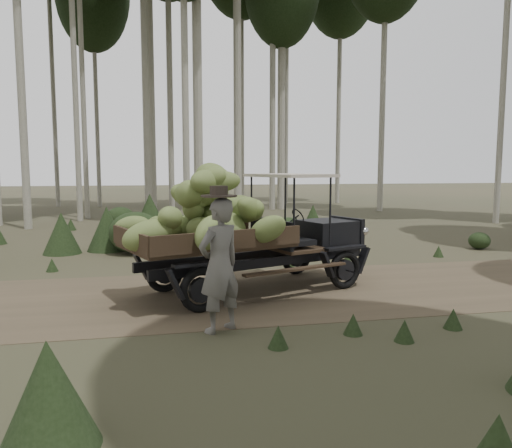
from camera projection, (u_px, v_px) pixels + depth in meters
name	position (u px, v px, depth m)	size (l,w,h in m)	color
ground	(239.00, 294.00, 9.17)	(120.00, 120.00, 0.00)	#473D2B
dirt_track	(239.00, 294.00, 9.17)	(70.00, 4.00, 0.01)	brown
banana_truck	(228.00, 219.00, 9.00)	(5.11, 3.26, 2.49)	black
farmer	(219.00, 264.00, 6.97)	(0.83, 0.75, 2.06)	#625F5A
undergrowth	(150.00, 250.00, 10.96)	(20.73, 24.19, 1.38)	#233319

